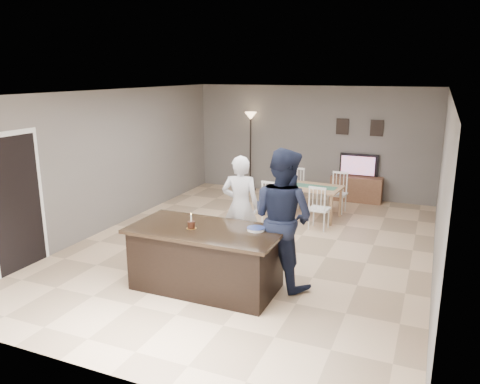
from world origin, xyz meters
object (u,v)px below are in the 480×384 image
at_px(woman, 240,206).
at_px(dining_table, 306,191).
at_px(kitchen_island, 206,258).
at_px(plate_stack, 256,229).
at_px(tv_console, 356,189).
at_px(birthday_cake, 191,225).
at_px(television, 358,165).
at_px(floor_lamp, 251,130).
at_px(man, 283,218).

height_order(woman, dining_table, woman).
relative_size(kitchen_island, plate_stack, 8.53).
height_order(tv_console, woman, woman).
relative_size(kitchen_island, tv_console, 1.79).
xyz_separation_m(woman, birthday_cake, (-0.14, -1.43, 0.10)).
xyz_separation_m(television, woman, (-1.24, -4.29, -0.01)).
distance_m(television, dining_table, 1.97).
height_order(kitchen_island, plate_stack, plate_stack).
xyz_separation_m(plate_stack, floor_lamp, (-2.23, 5.39, 0.66)).
bearing_deg(floor_lamp, birthday_cake, -76.46).
bearing_deg(dining_table, birthday_cake, -94.29).
distance_m(kitchen_island, television, 5.78).
bearing_deg(birthday_cake, kitchen_island, 22.87).
height_order(tv_console, floor_lamp, floor_lamp).
relative_size(tv_console, plate_stack, 4.76).
bearing_deg(woman, birthday_cake, 71.94).
xyz_separation_m(tv_console, birthday_cake, (-1.38, -5.65, 0.65)).
relative_size(birthday_cake, floor_lamp, 0.11).
bearing_deg(floor_lamp, dining_table, -41.38).
relative_size(man, plate_stack, 8.00).
xyz_separation_m(birthday_cake, floor_lamp, (-1.37, 5.67, 0.62)).
relative_size(man, birthday_cake, 9.15).
bearing_deg(tv_console, kitchen_island, -102.16).
relative_size(television, plate_stack, 3.63).
height_order(man, floor_lamp, floor_lamp).
distance_m(woman, dining_table, 2.57).
distance_m(tv_console, woman, 4.43).
height_order(television, dining_table, television).
height_order(plate_stack, dining_table, plate_stack).
xyz_separation_m(kitchen_island, dining_table, (0.41, 3.86, 0.11)).
distance_m(kitchen_island, floor_lamp, 5.91).
bearing_deg(television, plate_stack, 84.55).
bearing_deg(man, birthday_cake, 49.14).
distance_m(birthday_cake, floor_lamp, 5.86).
xyz_separation_m(television, floor_lamp, (-2.75, -0.05, 0.71)).
relative_size(kitchen_island, television, 2.35).
bearing_deg(floor_lamp, woman, -70.40).
xyz_separation_m(kitchen_island, plate_stack, (0.68, 0.20, 0.47)).
xyz_separation_m(tv_console, floor_lamp, (-2.75, 0.02, 1.28)).
xyz_separation_m(tv_console, man, (-0.25, -5.02, 0.71)).
height_order(television, man, man).
relative_size(television, man, 0.45).
bearing_deg(kitchen_island, man, 30.07).
relative_size(television, floor_lamp, 0.45).
distance_m(woman, floor_lamp, 4.56).
bearing_deg(woman, floor_lamp, -82.68).
height_order(birthday_cake, floor_lamp, floor_lamp).
bearing_deg(birthday_cake, woman, 84.22).
distance_m(birthday_cake, plate_stack, 0.91).
xyz_separation_m(television, man, (-0.25, -5.09, 0.14)).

